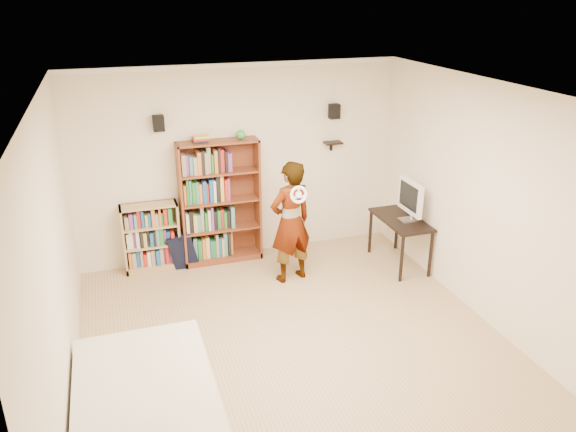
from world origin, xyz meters
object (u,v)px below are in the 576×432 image
low_bookshelf (151,237)px  computer_desk (399,241)px  tall_bookshelf (220,203)px  person (291,222)px  daybed (146,402)px

low_bookshelf → computer_desk: 3.39m
computer_desk → tall_bookshelf: bearing=158.8°
person → low_bookshelf: bearing=-41.6°
daybed → tall_bookshelf: bearing=66.8°
tall_bookshelf → computer_desk: tall_bookshelf is taller
daybed → person: size_ratio=1.14×
computer_desk → daybed: size_ratio=0.54×
computer_desk → daybed: (-3.61, -2.16, -0.07)m
computer_desk → person: (-1.56, 0.05, 0.47)m
tall_bookshelf → daybed: bearing=-113.2°
tall_bookshelf → person: tall_bookshelf is taller
tall_bookshelf → low_bookshelf: 1.04m
computer_desk → low_bookshelf: bearing=164.4°
person → daybed: bearing=32.5°
tall_bookshelf → person: bearing=-48.7°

